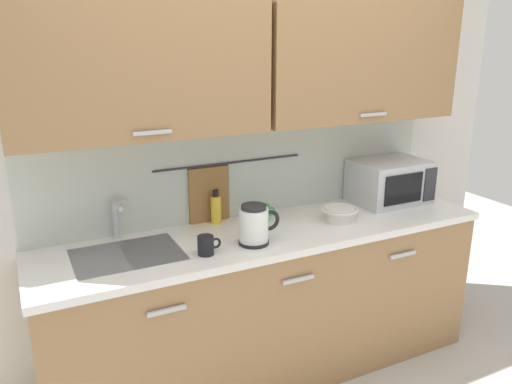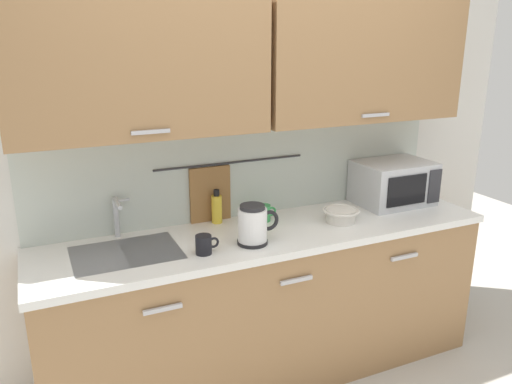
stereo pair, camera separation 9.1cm
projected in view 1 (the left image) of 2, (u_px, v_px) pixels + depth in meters
counter_unit at (268, 302)px, 2.91m from camera, size 2.53×0.64×0.90m
back_wall_assembly at (251, 111)px, 2.80m from camera, size 3.70×0.41×2.50m
sink_faucet at (116, 214)px, 2.61m from camera, size 0.09×0.17×0.22m
microwave at (389, 181)px, 3.23m from camera, size 0.46×0.35×0.27m
electric_kettle at (255, 225)px, 2.58m from camera, size 0.23×0.16×0.21m
dish_soap_bottle at (216, 209)px, 2.87m from camera, size 0.06×0.06×0.20m
mug_near_sink at (206, 245)px, 2.46m from camera, size 0.12×0.08×0.09m
mixing_bowl at (339, 213)px, 2.92m from camera, size 0.21×0.21×0.08m
mug_by_kettle at (263, 213)px, 2.92m from camera, size 0.12×0.08×0.09m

